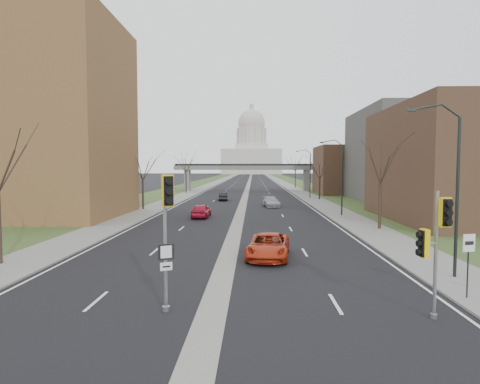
# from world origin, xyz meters

# --- Properties ---
(ground) EXTENTS (700.00, 700.00, 0.00)m
(ground) POSITION_xyz_m (0.00, 0.00, 0.00)
(ground) COLOR black
(ground) RESTS_ON ground
(road_surface) EXTENTS (20.00, 600.00, 0.01)m
(road_surface) POSITION_xyz_m (0.00, 150.00, 0.01)
(road_surface) COLOR black
(road_surface) RESTS_ON ground
(median_strip) EXTENTS (1.20, 600.00, 0.02)m
(median_strip) POSITION_xyz_m (0.00, 150.00, 0.00)
(median_strip) COLOR gray
(median_strip) RESTS_ON ground
(sidewalk_right) EXTENTS (4.00, 600.00, 0.12)m
(sidewalk_right) POSITION_xyz_m (12.00, 150.00, 0.06)
(sidewalk_right) COLOR gray
(sidewalk_right) RESTS_ON ground
(sidewalk_left) EXTENTS (4.00, 600.00, 0.12)m
(sidewalk_left) POSITION_xyz_m (-12.00, 150.00, 0.06)
(sidewalk_left) COLOR gray
(sidewalk_left) RESTS_ON ground
(grass_verge_right) EXTENTS (8.00, 600.00, 0.10)m
(grass_verge_right) POSITION_xyz_m (18.00, 150.00, 0.05)
(grass_verge_right) COLOR #2D451F
(grass_verge_right) RESTS_ON ground
(grass_verge_left) EXTENTS (8.00, 600.00, 0.10)m
(grass_verge_left) POSITION_xyz_m (-18.00, 150.00, 0.05)
(grass_verge_left) COLOR #2D451F
(grass_verge_left) RESTS_ON ground
(apartment_building) EXTENTS (25.00, 16.00, 22.00)m
(apartment_building) POSITION_xyz_m (-26.00, 30.00, 11.00)
(apartment_building) COLOR brown
(apartment_building) RESTS_ON ground
(commercial_block_near) EXTENTS (16.00, 20.00, 12.00)m
(commercial_block_near) POSITION_xyz_m (24.00, 28.00, 6.00)
(commercial_block_near) COLOR #4E3624
(commercial_block_near) RESTS_ON ground
(commercial_block_mid) EXTENTS (18.00, 22.00, 15.00)m
(commercial_block_mid) POSITION_xyz_m (28.00, 52.00, 7.50)
(commercial_block_mid) COLOR #504E49
(commercial_block_mid) RESTS_ON ground
(commercial_block_far) EXTENTS (14.00, 14.00, 10.00)m
(commercial_block_far) POSITION_xyz_m (22.00, 70.00, 5.00)
(commercial_block_far) COLOR #4E3624
(commercial_block_far) RESTS_ON ground
(pedestrian_bridge) EXTENTS (34.00, 3.00, 6.45)m
(pedestrian_bridge) POSITION_xyz_m (0.00, 80.00, 4.84)
(pedestrian_bridge) COLOR slate
(pedestrian_bridge) RESTS_ON ground
(capitol) EXTENTS (48.00, 42.00, 55.75)m
(capitol) POSITION_xyz_m (0.00, 320.00, 18.60)
(capitol) COLOR #BCB8AC
(capitol) RESTS_ON ground
(streetlight_near) EXTENTS (2.61, 0.20, 8.70)m
(streetlight_near) POSITION_xyz_m (10.99, 6.00, 6.95)
(streetlight_near) COLOR black
(streetlight_near) RESTS_ON sidewalk_right
(streetlight_mid) EXTENTS (2.61, 0.20, 8.70)m
(streetlight_mid) POSITION_xyz_m (10.99, 32.00, 6.95)
(streetlight_mid) COLOR black
(streetlight_mid) RESTS_ON sidewalk_right
(streetlight_far) EXTENTS (2.61, 0.20, 8.70)m
(streetlight_far) POSITION_xyz_m (10.99, 58.00, 6.95)
(streetlight_far) COLOR black
(streetlight_far) RESTS_ON sidewalk_right
(tree_left_b) EXTENTS (6.75, 6.75, 8.81)m
(tree_left_b) POSITION_xyz_m (-13.00, 38.00, 6.23)
(tree_left_b) COLOR #382B21
(tree_left_b) RESTS_ON sidewalk_left
(tree_left_c) EXTENTS (7.65, 7.65, 9.99)m
(tree_left_c) POSITION_xyz_m (-13.00, 72.00, 7.04)
(tree_left_c) COLOR #382B21
(tree_left_c) RESTS_ON sidewalk_left
(tree_right_a) EXTENTS (7.20, 7.20, 9.40)m
(tree_right_a) POSITION_xyz_m (13.00, 22.00, 6.64)
(tree_right_a) COLOR #382B21
(tree_right_a) RESTS_ON sidewalk_right
(tree_right_b) EXTENTS (6.30, 6.30, 8.22)m
(tree_right_b) POSITION_xyz_m (13.00, 55.00, 5.82)
(tree_right_b) COLOR #382B21
(tree_right_b) RESTS_ON sidewalk_right
(tree_right_c) EXTENTS (7.65, 7.65, 9.99)m
(tree_right_c) POSITION_xyz_m (13.00, 95.00, 7.04)
(tree_right_c) COLOR #382B21
(tree_right_c) RESTS_ON sidewalk_right
(signal_pole_median) EXTENTS (0.80, 0.90, 5.40)m
(signal_pole_median) POSITION_xyz_m (-1.69, 0.70, 3.77)
(signal_pole_median) COLOR gray
(signal_pole_median) RESTS_ON ground
(signal_pole_right) EXTENTS (0.97, 0.81, 4.79)m
(signal_pole_right) POSITION_xyz_m (8.21, 0.35, 3.14)
(signal_pole_right) COLOR gray
(signal_pole_right) RESTS_ON ground
(speed_limit_sign) EXTENTS (0.58, 0.18, 2.72)m
(speed_limit_sign) POSITION_xyz_m (10.69, 2.70, 1.99)
(speed_limit_sign) COLOR black
(speed_limit_sign) RESTS_ON sidewalk_right
(car_left_near) EXTENTS (1.96, 4.63, 1.56)m
(car_left_near) POSITION_xyz_m (-4.24, 30.15, 0.78)
(car_left_near) COLOR #AF142F
(car_left_near) RESTS_ON ground
(car_left_far) EXTENTS (1.88, 4.39, 1.41)m
(car_left_far) POSITION_xyz_m (-3.57, 53.28, 0.70)
(car_left_far) COLOR black
(car_left_far) RESTS_ON ground
(car_right_near) EXTENTS (3.08, 5.66, 1.51)m
(car_right_near) POSITION_xyz_m (2.54, 10.44, 0.75)
(car_right_near) COLOR #B42D13
(car_right_near) RESTS_ON ground
(car_right_mid) EXTENTS (2.59, 5.08, 1.41)m
(car_right_mid) POSITION_xyz_m (4.14, 42.61, 0.71)
(car_right_mid) COLOR #93949A
(car_right_mid) RESTS_ON ground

